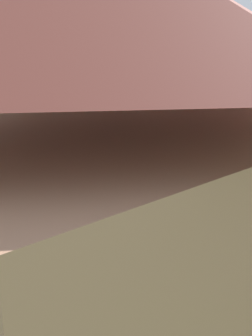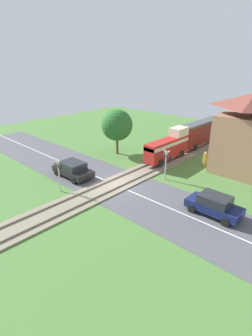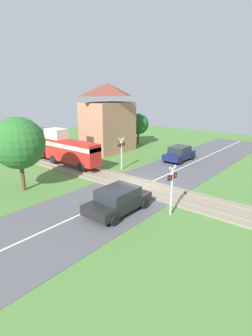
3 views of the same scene
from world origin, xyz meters
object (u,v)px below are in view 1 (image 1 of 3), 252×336
at_px(crossing_signal_west_approach, 94,118).
at_px(pedestrian_by_station, 245,315).
at_px(station_building, 135,257).
at_px(car_near_crossing, 153,144).
at_px(crossing_signal_east_approach, 119,185).

bearing_deg(crossing_signal_west_approach, pedestrian_by_station, 65.67).
bearing_deg(pedestrian_by_station, station_building, 8.52).
bearing_deg(car_near_crossing, crossing_signal_west_approach, -56.81).
xyz_separation_m(crossing_signal_west_approach, crossing_signal_east_approach, (5.02, 7.95, 0.00)).
distance_m(car_near_crossing, crossing_signal_west_approach, 3.22).
xyz_separation_m(station_building, pedestrian_by_station, (-3.68, -0.55, -3.01)).
relative_size(crossing_signal_west_approach, pedestrian_by_station, 1.85).
height_order(car_near_crossing, station_building, station_building).
height_order(crossing_signal_west_approach, pedestrian_by_station, crossing_signal_west_approach).
height_order(car_near_crossing, pedestrian_by_station, pedestrian_by_station).
xyz_separation_m(car_near_crossing, crossing_signal_east_approach, (6.68, 5.41, 1.10)).
distance_m(station_building, pedestrian_by_station, 4.78).
relative_size(car_near_crossing, crossing_signal_west_approach, 1.43).
bearing_deg(station_building, crossing_signal_east_approach, -128.01).
xyz_separation_m(car_near_crossing, station_building, (11.43, 11.49, 2.95)).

